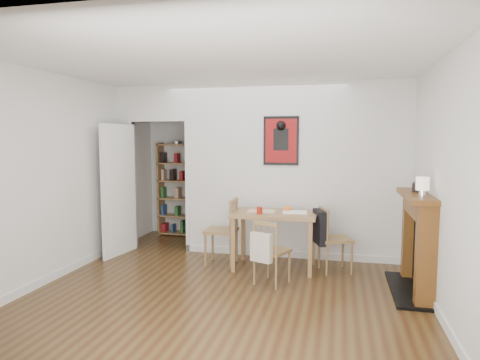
% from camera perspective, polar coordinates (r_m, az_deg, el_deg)
% --- Properties ---
extents(ground, '(5.20, 5.20, 0.00)m').
position_cam_1_polar(ground, '(5.40, -0.98, -13.73)').
color(ground, '#4C3618').
rests_on(ground, ground).
extents(room_shell, '(5.20, 5.20, 5.20)m').
position_cam_1_polar(room_shell, '(6.41, 2.80, 1.21)').
color(room_shell, silver).
rests_on(room_shell, ground).
extents(dining_table, '(1.14, 0.73, 0.78)m').
position_cam_1_polar(dining_table, '(5.89, 4.63, -5.23)').
color(dining_table, olive).
rests_on(dining_table, ground).
extents(chair_left, '(0.48, 0.48, 0.94)m').
position_cam_1_polar(chair_left, '(6.11, -2.51, -6.85)').
color(chair_left, olive).
rests_on(chair_left, ground).
extents(chair_right, '(0.60, 0.56, 0.87)m').
position_cam_1_polar(chair_right, '(5.90, 12.41, -7.64)').
color(chair_right, olive).
rests_on(chair_right, ground).
extents(chair_front, '(0.53, 0.55, 0.80)m').
position_cam_1_polar(chair_front, '(5.32, 4.21, -9.46)').
color(chair_front, olive).
rests_on(chair_front, ground).
extents(bookshelf, '(0.72, 0.29, 1.70)m').
position_cam_1_polar(bookshelf, '(7.95, -8.28, -1.30)').
color(bookshelf, olive).
rests_on(bookshelf, ground).
extents(fireplace, '(0.45, 1.25, 1.16)m').
position_cam_1_polar(fireplace, '(5.40, 22.72, -7.38)').
color(fireplace, brown).
rests_on(fireplace, ground).
extents(red_glass, '(0.08, 0.08, 0.10)m').
position_cam_1_polar(red_glass, '(5.74, 2.61, -4.06)').
color(red_glass, maroon).
rests_on(red_glass, dining_table).
extents(orange_fruit, '(0.08, 0.08, 0.08)m').
position_cam_1_polar(orange_fruit, '(5.96, 6.38, -3.79)').
color(orange_fruit, orange).
rests_on(orange_fruit, dining_table).
extents(placemat, '(0.39, 0.30, 0.00)m').
position_cam_1_polar(placemat, '(5.97, 2.88, -4.15)').
color(placemat, beige).
rests_on(placemat, dining_table).
extents(notebook, '(0.35, 0.27, 0.02)m').
position_cam_1_polar(notebook, '(5.88, 7.34, -4.26)').
color(notebook, white).
rests_on(notebook, dining_table).
extents(mantel_lamp, '(0.14, 0.14, 0.22)m').
position_cam_1_polar(mantel_lamp, '(4.93, 23.16, -0.60)').
color(mantel_lamp, silver).
rests_on(mantel_lamp, fireplace).
extents(ceramic_jar_a, '(0.09, 0.09, 0.11)m').
position_cam_1_polar(ceramic_jar_a, '(5.39, 22.40, -0.95)').
color(ceramic_jar_a, black).
rests_on(ceramic_jar_a, fireplace).
extents(ceramic_jar_b, '(0.08, 0.08, 0.10)m').
position_cam_1_polar(ceramic_jar_b, '(5.57, 22.48, -0.77)').
color(ceramic_jar_b, black).
rests_on(ceramic_jar_b, fireplace).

